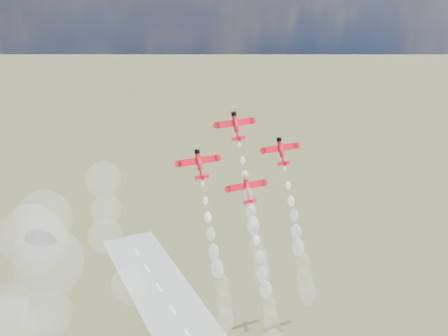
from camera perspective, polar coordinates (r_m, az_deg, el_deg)
plane_lead at (r=163.73m, az=1.30°, el=4.65°), size 12.77×6.23×8.55m
plane_left at (r=157.31m, az=-2.71°, el=0.49°), size 12.77×6.23×8.55m
plane_right at (r=169.55m, az=6.23°, el=1.89°), size 12.77×6.23×8.55m
plane_slot at (r=162.71m, az=2.56°, el=-2.24°), size 12.77×6.23×8.55m
smoke_trail_lead at (r=163.82m, az=3.70°, el=-8.67°), size 5.14×19.92×39.68m
smoke_trail_left at (r=160.31m, az=-0.27°, el=-13.33°), size 5.81×20.25×40.36m
smoke_trail_right at (r=171.96m, az=8.62°, el=-10.79°), size 5.24×19.67×39.82m
smoke_trail_slot at (r=167.56m, az=5.03°, el=-15.44°), size 5.14×20.80×40.79m
drifted_smoke_cloud at (r=169.47m, az=-20.40°, el=-9.87°), size 68.10×34.85×55.54m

